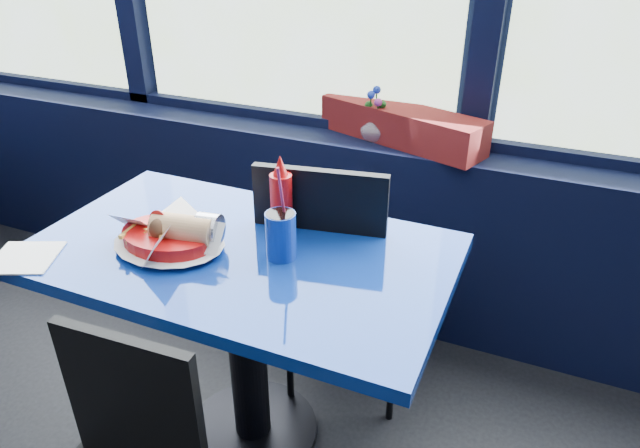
{
  "coord_description": "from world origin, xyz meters",
  "views": [
    {
      "loc": [
        1.06,
        0.81,
        1.59
      ],
      "look_at": [
        0.56,
        1.98,
        0.9
      ],
      "focal_mm": 32.0,
      "sensor_mm": 36.0,
      "label": 1
    }
  ],
  "objects": [
    {
      "name": "napkin",
      "position": [
        -0.22,
        1.72,
        0.75
      ],
      "size": [
        0.22,
        0.22,
        0.0
      ],
      "primitive_type": "cube",
      "rotation": [
        0.0,
        0.0,
        0.42
      ],
      "color": "white",
      "rests_on": "near_table"
    },
    {
      "name": "food_basket",
      "position": [
        0.12,
        1.93,
        0.79
      ],
      "size": [
        0.34,
        0.34,
        0.11
      ],
      "rotation": [
        0.0,
        0.0,
        -0.27
      ],
      "color": "#B50C0C",
      "rests_on": "near_table"
    },
    {
      "name": "chair_near_back",
      "position": [
        0.49,
        2.32,
        0.54
      ],
      "size": [
        0.49,
        0.5,
        0.94
      ],
      "rotation": [
        0.0,
        0.0,
        3.32
      ],
      "color": "black",
      "rests_on": "ground"
    },
    {
      "name": "ketchup_bottle",
      "position": [
        0.37,
        2.14,
        0.86
      ],
      "size": [
        0.07,
        0.07,
        0.25
      ],
      "color": "#B50C0C",
      "rests_on": "near_table"
    },
    {
      "name": "planter_box",
      "position": [
        0.51,
        2.89,
        0.87
      ],
      "size": [
        0.7,
        0.38,
        0.14
      ],
      "primitive_type": "cube",
      "rotation": [
        0.0,
        0.0,
        -0.33
      ],
      "color": "maroon",
      "rests_on": "window_sill"
    },
    {
      "name": "near_table",
      "position": [
        0.3,
        2.0,
        0.57
      ],
      "size": [
        1.2,
        0.7,
        0.75
      ],
      "color": "black",
      "rests_on": "ground"
    },
    {
      "name": "soda_cup",
      "position": [
        0.43,
        2.01,
        0.82
      ],
      "size": [
        0.08,
        0.08,
        0.29
      ],
      "rotation": [
        0.0,
        0.0,
        -0.31
      ],
      "color": "#0D3097",
      "rests_on": "near_table"
    },
    {
      "name": "window_sill",
      "position": [
        0.0,
        2.87,
        0.4
      ],
      "size": [
        5.0,
        0.26,
        0.8
      ],
      "primitive_type": "cube",
      "color": "black",
      "rests_on": "ground"
    },
    {
      "name": "flower_vase",
      "position": [
        0.41,
        2.85,
        0.87
      ],
      "size": [
        0.12,
        0.12,
        0.21
      ],
      "rotation": [
        0.0,
        0.0,
        -0.2
      ],
      "color": "silver",
      "rests_on": "window_sill"
    }
  ]
}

